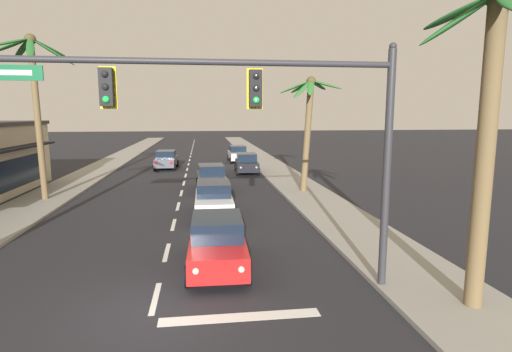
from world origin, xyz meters
TOP-DOWN VIEW (x-y plane):
  - ground_plane at (0.00, 0.00)m, footprint 220.00×220.00m
  - sidewalk_right at (7.80, 20.00)m, footprint 3.20×110.00m
  - sidewalk_left at (-7.80, 20.00)m, footprint 3.20×110.00m
  - lane_markings at (0.41, 20.35)m, footprint 4.28×88.31m
  - traffic_signal_mast at (2.77, 0.57)m, footprint 11.27×0.41m
  - sedan_lead_at_stop_bar at (1.78, 2.82)m, footprint 2.02×4.48m
  - sedan_third_in_queue at (1.87, 9.64)m, footprint 1.97×4.46m
  - sedan_fifth_in_queue at (1.94, 16.46)m, footprint 2.06×4.49m
  - sedan_oncoming_far at (-1.89, 27.67)m, footprint 2.05×4.49m
  - sedan_parked_nearest_kerb at (5.06, 32.26)m, footprint 2.01×4.48m
  - sedan_parked_mid_kerb at (5.08, 23.97)m, footprint 2.08×4.50m
  - palm_left_second at (-7.77, 14.37)m, footprint 4.63×4.25m
  - palm_right_nearest at (8.11, -1.00)m, footprint 3.64×3.64m
  - palm_right_second at (7.98, 14.83)m, footprint 3.95×3.70m

SIDE VIEW (x-z plane):
  - ground_plane at x=0.00m, z-range 0.00..0.00m
  - lane_markings at x=0.41m, z-range 0.00..0.01m
  - sidewalk_right at x=7.80m, z-range 0.00..0.14m
  - sidewalk_left at x=-7.80m, z-range 0.00..0.14m
  - sedan_lead_at_stop_bar at x=1.78m, z-range 0.01..1.69m
  - sedan_third_in_queue at x=1.87m, z-range 0.01..1.69m
  - sedan_fifth_in_queue at x=1.94m, z-range 0.01..1.69m
  - sedan_oncoming_far at x=-1.89m, z-range 0.01..1.69m
  - sedan_parked_nearest_kerb at x=5.06m, z-range 0.01..1.69m
  - sedan_parked_mid_kerb at x=5.08m, z-range 0.01..1.69m
  - traffic_signal_mast at x=2.77m, z-range 1.59..8.43m
  - palm_right_second at x=7.98m, z-range 1.42..8.67m
  - palm_right_nearest at x=8.11m, z-range 1.29..9.24m
  - palm_left_second at x=-7.77m, z-range 1.89..11.17m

